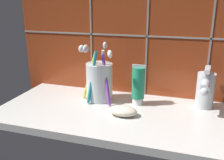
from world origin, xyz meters
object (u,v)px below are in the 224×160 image
toothbrush_cup (99,81)px  toothpaste_tube (138,85)px  sink_faucet (205,89)px  soap_bar (123,111)px

toothbrush_cup → toothpaste_tube: bearing=0.4°
sink_faucet → toothpaste_tube: bearing=-75.5°
toothpaste_tube → soap_bar: toothpaste_tube is taller
toothbrush_cup → soap_bar: bearing=-41.8°
sink_faucet → soap_bar: sink_faucet is taller
soap_bar → toothpaste_tube: bearing=75.5°
toothbrush_cup → toothpaste_tube: (11.96, 0.08, -0.20)cm
toothpaste_tube → soap_bar: (-2.26, -8.76, -4.58)cm
toothbrush_cup → soap_bar: (9.70, -8.68, -4.78)cm
sink_faucet → soap_bar: size_ratio=1.51×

